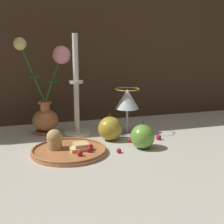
# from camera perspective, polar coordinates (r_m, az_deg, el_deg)

# --- Properties ---
(ground_plane) EXTENTS (2.40, 2.40, 0.00)m
(ground_plane) POSITION_cam_1_polar(r_m,az_deg,el_deg) (1.02, -4.48, -5.98)
(ground_plane) COLOR #B7B2A3
(ground_plane) RESTS_ON ground
(vase) EXTENTS (0.19, 0.09, 0.34)m
(vase) POSITION_cam_1_polar(r_m,az_deg,el_deg) (1.14, -11.75, 2.17)
(vase) COLOR #B77042
(vase) RESTS_ON ground_plane
(plate_with_pastries) EXTENTS (0.23, 0.23, 0.07)m
(plate_with_pastries) POSITION_cam_1_polar(r_m,az_deg,el_deg) (0.95, -8.19, -6.63)
(plate_with_pastries) COLOR #B77042
(plate_with_pastries) RESTS_ON ground_plane
(wine_glass) EXTENTS (0.09, 0.09, 0.16)m
(wine_glass) POSITION_cam_1_polar(r_m,az_deg,el_deg) (1.12, 2.79, 2.13)
(wine_glass) COLOR silver
(wine_glass) RESTS_ON ground_plane
(candlestick) EXTENTS (0.09, 0.09, 0.37)m
(candlestick) POSITION_cam_1_polar(r_m,az_deg,el_deg) (1.11, -6.50, 1.91)
(candlestick) COLOR silver
(candlestick) RESTS_ON ground_plane
(apple_beside_vase) EXTENTS (0.08, 0.08, 0.09)m
(apple_beside_vase) POSITION_cam_1_polar(r_m,az_deg,el_deg) (1.05, -0.36, -3.03)
(apple_beside_vase) COLOR #B2932D
(apple_beside_vase) RESTS_ON ground_plane
(apple_near_glass) EXTENTS (0.08, 0.08, 0.09)m
(apple_near_glass) POSITION_cam_1_polar(r_m,az_deg,el_deg) (0.98, 5.62, -4.47)
(apple_near_glass) COLOR #669938
(apple_near_glass) RESTS_ON ground_plane
(berry_near_plate) EXTENTS (0.02, 0.02, 0.02)m
(berry_near_plate) POSITION_cam_1_polar(r_m,az_deg,el_deg) (1.08, 8.52, -4.58)
(berry_near_plate) COLOR #AD192D
(berry_near_plate) RESTS_ON ground_plane
(berry_front_center) EXTENTS (0.02, 0.02, 0.02)m
(berry_front_center) POSITION_cam_1_polar(r_m,az_deg,el_deg) (1.04, 3.29, -5.15)
(berry_front_center) COLOR #AD192D
(berry_front_center) RESTS_ON ground_plane
(berry_by_glass_stem) EXTENTS (0.01, 0.01, 0.01)m
(berry_by_glass_stem) POSITION_cam_1_polar(r_m,az_deg,el_deg) (0.94, 1.28, -7.07)
(berry_by_glass_stem) COLOR #AD192D
(berry_by_glass_stem) RESTS_ON ground_plane
(berry_under_candlestick) EXTENTS (0.02, 0.02, 0.02)m
(berry_under_candlestick) POSITION_cam_1_polar(r_m,az_deg,el_deg) (1.10, 5.90, -4.16)
(berry_under_candlestick) COLOR #AD192D
(berry_under_candlestick) RESTS_ON ground_plane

